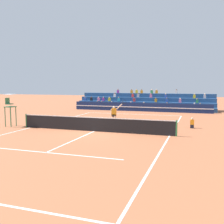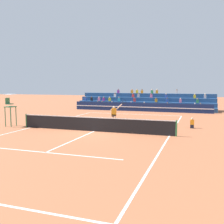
{
  "view_description": "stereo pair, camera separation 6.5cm",
  "coord_description": "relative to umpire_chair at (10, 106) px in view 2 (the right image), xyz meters",
  "views": [
    {
      "loc": [
        7.33,
        -17.74,
        3.45
      ],
      "look_at": [
        0.22,
        3.52,
        1.1
      ],
      "focal_mm": 42.0,
      "sensor_mm": 36.0,
      "label": 1
    },
    {
      "loc": [
        7.39,
        -17.72,
        3.45
      ],
      "look_at": [
        0.22,
        3.52,
        1.1
      ],
      "focal_mm": 42.0,
      "sensor_mm": 36.0,
      "label": 2
    }
  ],
  "objects": [
    {
      "name": "sponsor_banner_wall",
      "position": [
        7.51,
        15.48,
        -1.17
      ],
      "size": [
        18.0,
        0.26,
        1.1
      ],
      "color": "navy",
      "rests_on": "ground"
    },
    {
      "name": "bleacher_stand",
      "position": [
        7.51,
        18.64,
        -0.88
      ],
      "size": [
        18.96,
        3.8,
        2.83
      ],
      "color": "navy",
      "rests_on": "ground"
    },
    {
      "name": "court_lines",
      "position": [
        7.51,
        0.0,
        -1.71
      ],
      "size": [
        11.1,
        23.9,
        0.01
      ],
      "color": "white",
      "rests_on": "ground"
    },
    {
      "name": "tennis_ball",
      "position": [
        6.68,
        1.2,
        -1.68
      ],
      "size": [
        0.07,
        0.07,
        0.07
      ],
      "primitive_type": "sphere",
      "color": "#C6DB33",
      "rests_on": "ground"
    },
    {
      "name": "tennis_net",
      "position": [
        7.51,
        0.0,
        -1.17
      ],
      "size": [
        12.0,
        0.1,
        1.1
      ],
      "color": "#2D6B38",
      "rests_on": "ground"
    },
    {
      "name": "tennis_player",
      "position": [
        8.27,
        2.53,
        -0.74
      ],
      "size": [
        1.36,
        0.33,
        2.29
      ],
      "color": "beige",
      "rests_on": "ground"
    },
    {
      "name": "umpire_chair",
      "position": [
        0.0,
        0.0,
        0.0
      ],
      "size": [
        0.76,
        0.84,
        2.67
      ],
      "color": "#337047",
      "rests_on": "ground"
    },
    {
      "name": "ball_kid_courtside",
      "position": [
        14.36,
        3.85,
        -1.39
      ],
      "size": [
        0.3,
        0.36,
        0.84
      ],
      "color": "black",
      "rests_on": "ground"
    },
    {
      "name": "ground_plane",
      "position": [
        7.51,
        0.0,
        -1.72
      ],
      "size": [
        120.0,
        120.0,
        0.0
      ],
      "primitive_type": "plane",
      "color": "#AD603D"
    }
  ]
}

